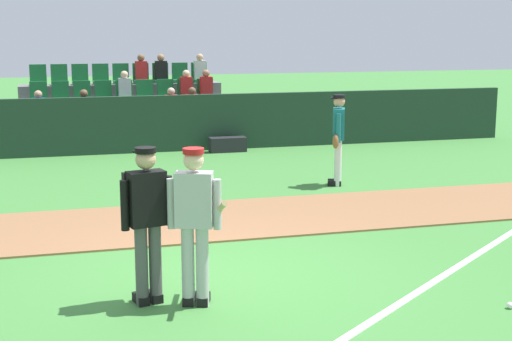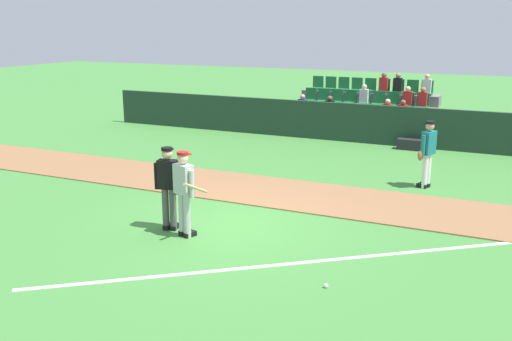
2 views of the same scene
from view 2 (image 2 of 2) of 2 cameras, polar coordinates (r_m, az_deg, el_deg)
name	(u,v)px [view 2 (image 2 of 2)]	position (r m, az deg, el deg)	size (l,w,h in m)	color
ground_plane	(228,225)	(12.09, -2.87, -5.55)	(80.00, 80.00, 0.00)	#42843A
infield_dirt_path	(276,192)	(14.36, 2.00, -2.17)	(28.00, 2.49, 0.03)	#936642
foul_line_chalk	(360,257)	(10.67, 10.47, -8.61)	(12.00, 0.10, 0.01)	white
dugout_fence	(350,123)	(20.65, 9.52, 4.79)	(20.00, 0.16, 1.39)	#1E3828
stadium_bleachers	(364,117)	(22.45, 10.85, 5.36)	(5.55, 2.95, 2.30)	slate
batter_grey_jersey	(184,191)	(11.25, -7.26, -2.02)	(0.60, 0.80, 1.76)	#B2B2B2
umpire_home_plate	(169,183)	(11.67, -8.82, -1.31)	(0.58, 0.37, 1.76)	#4C4C4C
runner_teal_jersey	(428,152)	(15.19, 16.95, 1.82)	(0.42, 0.62, 1.76)	white
baseball	(326,286)	(9.44, 7.08, -11.48)	(0.07, 0.07, 0.07)	white
equipment_bag	(411,145)	(19.86, 15.39, 2.55)	(0.90, 0.36, 0.36)	#232328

